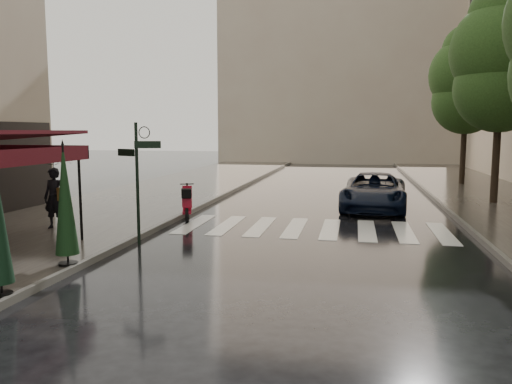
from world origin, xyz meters
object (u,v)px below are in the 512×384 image
(pedestrian_with_umbrella, at_px, (53,171))
(scooter, at_px, (187,204))
(parasol_back, at_px, (65,200))
(parked_car, at_px, (374,191))

(pedestrian_with_umbrella, height_order, scooter, pedestrian_with_umbrella)
(scooter, height_order, parasol_back, parasol_back)
(parked_car, height_order, parasol_back, parasol_back)
(scooter, relative_size, parasol_back, 0.65)
(scooter, bearing_deg, parked_car, 10.92)
(parked_car, xyz_separation_m, parasol_back, (-6.54, -9.52, 0.82))
(pedestrian_with_umbrella, relative_size, scooter, 1.50)
(pedestrian_with_umbrella, xyz_separation_m, scooter, (3.02, 2.67, -1.25))
(parasol_back, bearing_deg, pedestrian_with_umbrella, 126.03)
(pedestrian_with_umbrella, relative_size, parasol_back, 0.98)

